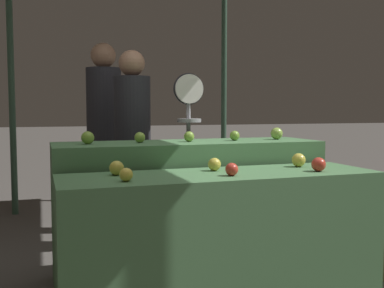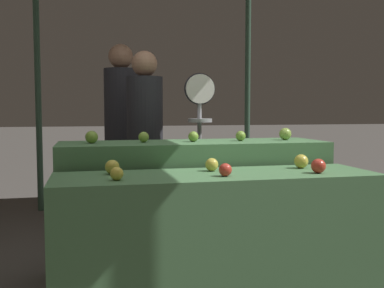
% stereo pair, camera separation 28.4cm
% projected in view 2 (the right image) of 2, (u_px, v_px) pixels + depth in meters
% --- Properties ---
extents(display_counter_front, '(1.86, 0.55, 0.82)m').
position_uv_depth(display_counter_front, '(217.00, 243.00, 2.61)').
color(display_counter_front, '#4C7A4C').
rests_on(display_counter_front, ground_plane).
extents(display_counter_back, '(1.86, 0.55, 0.96)m').
position_uv_depth(display_counter_back, '(194.00, 209.00, 3.19)').
color(display_counter_back, '#4C7A4C').
rests_on(display_counter_back, ground_plane).
extents(apple_front_0, '(0.07, 0.07, 0.07)m').
position_uv_depth(apple_front_0, '(117.00, 174.00, 2.33)').
color(apple_front_0, yellow).
rests_on(apple_front_0, display_counter_front).
extents(apple_front_1, '(0.07, 0.07, 0.07)m').
position_uv_depth(apple_front_1, '(225.00, 170.00, 2.47)').
color(apple_front_1, red).
rests_on(apple_front_1, display_counter_front).
extents(apple_front_2, '(0.08, 0.08, 0.08)m').
position_uv_depth(apple_front_2, '(318.00, 166.00, 2.59)').
color(apple_front_2, red).
rests_on(apple_front_2, display_counter_front).
extents(apple_front_3, '(0.08, 0.08, 0.08)m').
position_uv_depth(apple_front_3, '(112.00, 167.00, 2.56)').
color(apple_front_3, gold).
rests_on(apple_front_3, display_counter_front).
extents(apple_front_4, '(0.08, 0.08, 0.08)m').
position_uv_depth(apple_front_4, '(212.00, 165.00, 2.68)').
color(apple_front_4, gold).
rests_on(apple_front_4, display_counter_front).
extents(apple_front_5, '(0.09, 0.09, 0.09)m').
position_uv_depth(apple_front_5, '(301.00, 161.00, 2.81)').
color(apple_front_5, gold).
rests_on(apple_front_5, display_counter_front).
extents(apple_back_0, '(0.08, 0.08, 0.08)m').
position_uv_depth(apple_back_0, '(92.00, 137.00, 2.98)').
color(apple_back_0, '#7AA338').
rests_on(apple_back_0, display_counter_back).
extents(apple_back_1, '(0.07, 0.07, 0.07)m').
position_uv_depth(apple_back_1, '(144.00, 137.00, 3.08)').
color(apple_back_1, '#84AD3D').
rests_on(apple_back_1, display_counter_back).
extents(apple_back_2, '(0.07, 0.07, 0.07)m').
position_uv_depth(apple_back_2, '(193.00, 137.00, 3.14)').
color(apple_back_2, '#7AA338').
rests_on(apple_back_2, display_counter_back).
extents(apple_back_3, '(0.07, 0.07, 0.07)m').
position_uv_depth(apple_back_3, '(241.00, 136.00, 3.22)').
color(apple_back_3, '#7AA338').
rests_on(apple_back_3, display_counter_back).
extents(apple_back_4, '(0.09, 0.09, 0.09)m').
position_uv_depth(apple_back_4, '(285.00, 134.00, 3.32)').
color(apple_back_4, '#8EB247').
rests_on(apple_back_4, display_counter_back).
extents(produce_scale, '(0.26, 0.20, 1.49)m').
position_uv_depth(produce_scale, '(200.00, 123.00, 3.74)').
color(produce_scale, '#99999E').
rests_on(produce_scale, ground_plane).
extents(person_vendor_at_scale, '(0.42, 0.42, 1.69)m').
position_uv_depth(person_vendor_at_scale, '(145.00, 132.00, 3.89)').
color(person_vendor_at_scale, '#2D2D38').
rests_on(person_vendor_at_scale, ground_plane).
extents(person_customer_left, '(0.36, 0.36, 1.82)m').
position_uv_depth(person_customer_left, '(122.00, 121.00, 4.42)').
color(person_customer_left, '#2D2D38').
rests_on(person_customer_left, ground_plane).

